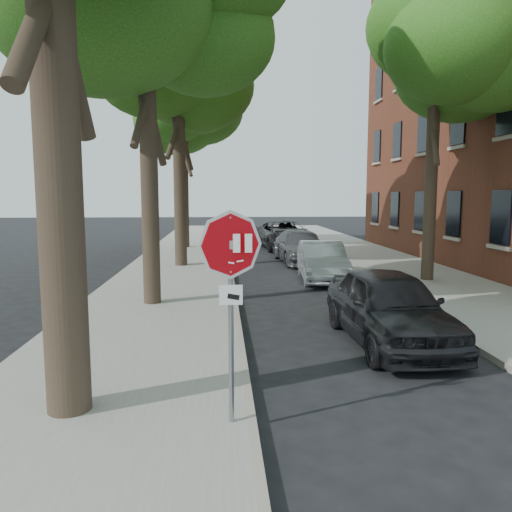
{
  "coord_description": "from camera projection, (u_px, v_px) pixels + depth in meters",
  "views": [
    {
      "loc": [
        -0.81,
        -5.87,
        2.9
      ],
      "look_at": [
        -0.32,
        1.05,
        2.05
      ],
      "focal_mm": 35.0,
      "sensor_mm": 36.0,
      "label": 1
    }
  ],
  "objects": [
    {
      "name": "car_c",
      "position": [
        300.0,
        247.0,
        21.47
      ],
      "size": [
        2.16,
        4.77,
        1.36
      ],
      "primitive_type": "imported",
      "rotation": [
        0.0,
        0.0,
        0.06
      ],
      "color": "#48484D",
      "rests_on": "ground"
    },
    {
      "name": "car_a",
      "position": [
        389.0,
        307.0,
        9.74
      ],
      "size": [
        1.83,
        4.33,
        1.46
      ],
      "primitive_type": "imported",
      "rotation": [
        0.0,
        0.0,
        0.03
      ],
      "color": "black",
      "rests_on": "ground"
    },
    {
      "name": "car_b",
      "position": [
        322.0,
        261.0,
        16.87
      ],
      "size": [
        1.69,
        4.11,
        1.32
      ],
      "primitive_type": "imported",
      "rotation": [
        0.0,
        0.0,
        -0.07
      ],
      "color": "#A7ABAF",
      "rests_on": "ground"
    },
    {
      "name": "stop_sign",
      "position": [
        231.0,
        276.0,
        5.91
      ],
      "size": [
        0.76,
        0.34,
        2.61
      ],
      "color": "gray",
      "rests_on": "sidewalk_left"
    },
    {
      "name": "tree_mid_b",
      "position": [
        177.0,
        61.0,
        19.06
      ],
      "size": [
        5.88,
        5.46,
        10.36
      ],
      "color": "black",
      "rests_on": "sidewalk_left"
    },
    {
      "name": "car_d",
      "position": [
        284.0,
        235.0,
        26.76
      ],
      "size": [
        3.21,
        5.72,
        1.51
      ],
      "primitive_type": "imported",
      "rotation": [
        0.0,
        0.0,
        0.13
      ],
      "color": "black",
      "rests_on": "ground"
    },
    {
      "name": "curb_left",
      "position": [
        231.0,
        274.0,
        18.07
      ],
      "size": [
        0.12,
        55.0,
        0.13
      ],
      "primitive_type": "cube",
      "color": "#9E9384",
      "rests_on": "ground"
    },
    {
      "name": "ground",
      "position": [
        288.0,
        429.0,
        6.23
      ],
      "size": [
        120.0,
        120.0,
        0.0
      ],
      "primitive_type": "plane",
      "color": "black",
      "rests_on": "ground"
    },
    {
      "name": "tree_right",
      "position": [
        434.0,
        58.0,
        15.78
      ],
      "size": [
        5.29,
        4.91,
        9.33
      ],
      "color": "black",
      "rests_on": "sidewalk_right"
    },
    {
      "name": "tree_far",
      "position": [
        183.0,
        112.0,
        26.05
      ],
      "size": [
        5.29,
        4.91,
        9.33
      ],
      "color": "black",
      "rests_on": "sidewalk_left"
    },
    {
      "name": "tree_mid_a",
      "position": [
        144.0,
        1.0,
        12.16
      ],
      "size": [
        5.59,
        5.19,
        9.84
      ],
      "color": "black",
      "rests_on": "sidewalk_left"
    },
    {
      "name": "sidewalk_left",
      "position": [
        174.0,
        274.0,
        17.92
      ],
      "size": [
        4.0,
        55.0,
        0.12
      ],
      "primitive_type": "cube",
      "color": "gray",
      "rests_on": "ground"
    },
    {
      "name": "sidewalk_right",
      "position": [
        405.0,
        272.0,
        18.52
      ],
      "size": [
        4.0,
        55.0,
        0.12
      ],
      "primitive_type": "cube",
      "color": "gray",
      "rests_on": "ground"
    },
    {
      "name": "curb_right",
      "position": [
        350.0,
        272.0,
        18.38
      ],
      "size": [
        0.12,
        55.0,
        0.13
      ],
      "primitive_type": "cube",
      "color": "#9E9384",
      "rests_on": "ground"
    }
  ]
}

